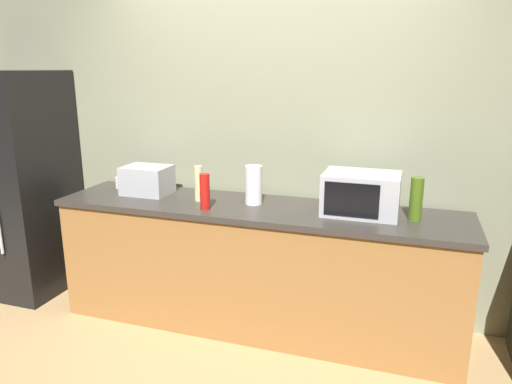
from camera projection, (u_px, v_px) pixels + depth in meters
ground_plane at (237, 354)px, 3.12m from camera, size 8.00×8.00×0.00m
back_wall at (273, 133)px, 3.52m from camera, size 6.40×0.10×2.70m
counter_run at (256, 267)px, 3.38m from camera, size 2.84×0.64×0.90m
refrigerator at (18, 184)px, 3.88m from camera, size 0.72×0.73×1.80m
microwave at (361, 194)px, 3.06m from camera, size 0.48×0.35×0.27m
toaster_oven at (147, 180)px, 3.56m from camera, size 0.34×0.26×0.21m
paper_towel_roll at (254, 185)px, 3.28m from camera, size 0.12×0.12×0.27m
bottle_hand_soap at (199, 184)px, 3.36m from camera, size 0.06×0.06×0.25m
bottle_hot_sauce at (205, 192)px, 3.16m from camera, size 0.07×0.07×0.24m
bottle_olive_oil at (416, 199)px, 2.93m from camera, size 0.08×0.08×0.27m
mug_white at (121, 183)px, 3.74m from camera, size 0.08×0.08×0.09m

